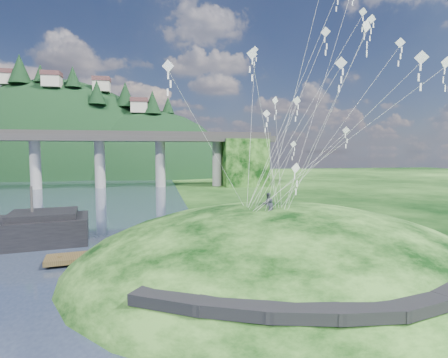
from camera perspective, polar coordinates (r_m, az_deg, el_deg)
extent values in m
plane|color=black|center=(27.17, -6.11, -16.02)|extent=(320.00, 320.00, 0.00)
ellipsoid|color=black|center=(31.18, 9.02, -16.24)|extent=(36.00, 32.00, 13.00)
cube|color=black|center=(18.92, -8.75, -18.85)|extent=(4.32, 3.62, 0.71)
cube|color=black|center=(17.75, 1.84, -20.21)|extent=(4.10, 2.97, 0.61)
cube|color=black|center=(17.76, 12.74, -20.34)|extent=(3.85, 2.37, 0.62)
cube|color=black|center=(18.75, 22.26, -19.33)|extent=(3.62, 1.83, 0.66)
cube|color=black|center=(20.59, 29.28, -17.34)|extent=(3.82, 2.27, 0.68)
cylinder|color=gray|center=(99.99, -28.43, 2.22)|extent=(2.60, 2.60, 13.00)
cylinder|color=gray|center=(96.49, -19.61, 2.43)|extent=(2.60, 2.60, 13.00)
cylinder|color=gray|center=(95.42, -10.36, 2.60)|extent=(2.60, 2.60, 13.00)
cylinder|color=gray|center=(96.85, -1.14, 2.70)|extent=(2.60, 2.60, 13.00)
cube|color=black|center=(98.41, 3.17, 2.72)|extent=(12.00, 11.00, 13.00)
ellipsoid|color=black|center=(156.81, -24.95, -1.62)|extent=(96.00, 68.00, 88.00)
ellipsoid|color=black|center=(144.72, -12.08, -3.37)|extent=(76.00, 56.00, 72.00)
cone|color=black|center=(150.88, -30.39, 15.24)|extent=(8.01, 8.01, 10.54)
cone|color=black|center=(148.01, -27.79, 15.02)|extent=(4.97, 4.97, 6.54)
cone|color=black|center=(143.10, -23.46, 15.06)|extent=(5.83, 5.83, 7.67)
cone|color=black|center=(135.65, -20.04, 13.15)|extent=(6.47, 6.47, 8.51)
cone|color=black|center=(141.48, -15.81, 13.14)|extent=(7.13, 7.13, 9.38)
cone|color=black|center=(135.65, -11.60, 12.17)|extent=(6.56, 6.56, 8.63)
cone|color=black|center=(141.26, -9.14, 11.81)|extent=(4.88, 4.88, 6.42)
cube|color=beige|center=(155.09, -31.75, 13.65)|extent=(6.00, 5.00, 4.00)
cube|color=#512E2E|center=(155.58, -31.79, 14.63)|extent=(6.40, 5.40, 1.60)
cube|color=beige|center=(142.22, -26.29, 14.05)|extent=(6.00, 5.00, 4.00)
cube|color=#512E2E|center=(142.72, -26.32, 15.12)|extent=(6.40, 5.40, 1.60)
cube|color=beige|center=(144.88, -19.34, 14.03)|extent=(6.00, 5.00, 4.00)
cube|color=#512E2E|center=(145.36, -19.36, 15.08)|extent=(6.40, 5.40, 1.60)
cube|color=beige|center=(136.48, -13.68, 11.24)|extent=(6.00, 5.00, 4.00)
cube|color=#512E2E|center=(136.83, -13.70, 12.37)|extent=(6.40, 5.40, 1.60)
cube|color=black|center=(40.64, -27.35, -5.16)|extent=(7.10, 6.23, 0.63)
cylinder|color=#2D2B2B|center=(40.59, -28.90, -3.28)|extent=(0.25, 0.25, 3.16)
cube|color=#392C17|center=(33.12, -13.18, -11.39)|extent=(16.10, 5.12, 0.40)
cylinder|color=#392C17|center=(33.08, -25.24, -12.24)|extent=(0.34, 0.34, 1.14)
cylinder|color=#392C17|center=(32.96, -19.19, -12.12)|extent=(0.34, 0.34, 1.14)
cylinder|color=#392C17|center=(33.20, -13.17, -11.87)|extent=(0.34, 0.34, 1.14)
cylinder|color=#392C17|center=(33.78, -7.32, -11.50)|extent=(0.34, 0.34, 1.14)
cylinder|color=#392C17|center=(34.68, -1.73, -11.04)|extent=(0.34, 0.34, 1.14)
imported|color=#262833|center=(27.55, 7.56, -3.18)|extent=(0.73, 0.56, 1.79)
imported|color=#262833|center=(30.43, 7.19, -2.25)|extent=(1.09, 0.92, 1.97)
cube|color=white|center=(37.99, 18.05, 25.65)|extent=(0.10, 0.07, 0.46)
cube|color=white|center=(37.79, 18.02, 24.86)|extent=(0.10, 0.07, 0.46)
cube|color=white|center=(34.78, 19.31, 7.52)|extent=(0.60, 0.42, 0.68)
cube|color=white|center=(34.75, 19.29, 6.71)|extent=(0.09, 0.05, 0.40)
cube|color=white|center=(34.74, 19.26, 5.90)|extent=(0.09, 0.05, 0.40)
cube|color=white|center=(34.73, 19.24, 5.09)|extent=(0.09, 0.05, 0.40)
cube|color=white|center=(26.47, 18.57, 17.52)|extent=(0.69, 0.52, 0.82)
cube|color=white|center=(26.34, 18.53, 16.29)|extent=(0.11, 0.06, 0.48)
cube|color=white|center=(26.23, 18.50, 15.04)|extent=(0.11, 0.06, 0.48)
cube|color=white|center=(26.13, 18.47, 13.78)|extent=(0.11, 0.06, 0.48)
cube|color=white|center=(35.72, 11.81, 12.42)|extent=(0.84, 0.31, 0.81)
cube|color=white|center=(35.64, 11.79, 11.47)|extent=(0.11, 0.06, 0.49)
cube|color=white|center=(35.57, 11.77, 10.52)|extent=(0.11, 0.06, 0.49)
cube|color=white|center=(35.51, 11.76, 9.56)|extent=(0.11, 0.06, 0.49)
cube|color=white|center=(36.62, 5.09, 20.31)|extent=(0.60, 0.33, 0.65)
cube|color=white|center=(36.49, 5.08, 19.60)|extent=(0.09, 0.03, 0.38)
cube|color=white|center=(36.37, 5.08, 18.89)|extent=(0.09, 0.03, 0.38)
cube|color=white|center=(36.26, 5.07, 18.17)|extent=(0.09, 0.03, 0.38)
cube|color=white|center=(38.87, 21.74, 24.01)|extent=(0.78, 0.29, 0.76)
cube|color=white|center=(38.69, 21.72, 23.24)|extent=(0.10, 0.03, 0.45)
cube|color=white|center=(38.51, 21.69, 22.46)|extent=(0.10, 0.03, 0.45)
cube|color=white|center=(38.34, 21.67, 21.67)|extent=(0.10, 0.03, 0.45)
cube|color=white|center=(33.16, 16.27, 22.06)|extent=(0.69, 0.53, 0.82)
cube|color=white|center=(32.98, 16.24, 21.09)|extent=(0.11, 0.06, 0.48)
cube|color=white|center=(32.82, 16.22, 20.11)|extent=(0.11, 0.06, 0.48)
cube|color=white|center=(32.66, 16.20, 19.12)|extent=(0.11, 0.06, 0.48)
cube|color=white|center=(37.44, 8.35, 12.57)|extent=(0.77, 0.40, 0.82)
cube|color=white|center=(37.36, 8.34, 11.67)|extent=(0.10, 0.08, 0.48)
cube|color=white|center=(37.29, 8.33, 10.77)|extent=(0.10, 0.08, 0.48)
cube|color=white|center=(37.23, 8.32, 9.87)|extent=(0.10, 0.08, 0.48)
cube|color=white|center=(28.26, 22.24, 22.11)|extent=(0.85, 0.35, 0.88)
cube|color=white|center=(28.08, 22.20, 20.89)|extent=(0.11, 0.08, 0.51)
cube|color=white|center=(27.90, 22.16, 19.66)|extent=(0.11, 0.08, 0.51)
cube|color=white|center=(27.74, 22.12, 18.40)|extent=(0.11, 0.08, 0.51)
cube|color=white|center=(23.17, -9.13, 17.75)|extent=(0.75, 0.27, 0.77)
cube|color=white|center=(23.05, -9.11, 16.42)|extent=(0.10, 0.03, 0.45)
cube|color=white|center=(22.94, -9.09, 15.09)|extent=(0.10, 0.03, 0.45)
cube|color=white|center=(22.85, -9.07, 13.74)|extent=(0.10, 0.03, 0.45)
cube|color=white|center=(42.04, 20.18, 25.23)|extent=(0.11, 0.04, 0.47)
cube|color=white|center=(23.39, 4.59, 19.71)|extent=(0.69, 0.26, 0.66)
cube|color=white|center=(23.27, 4.58, 18.55)|extent=(0.09, 0.04, 0.40)
cube|color=white|center=(23.15, 4.58, 17.38)|extent=(0.09, 0.04, 0.40)
cube|color=white|center=(23.05, 4.57, 16.20)|extent=(0.09, 0.04, 0.40)
cube|color=white|center=(36.17, 11.26, 5.59)|extent=(0.67, 0.22, 0.65)
cube|color=white|center=(36.16, 11.25, 4.84)|extent=(0.09, 0.05, 0.39)
cube|color=white|center=(36.16, 11.24, 4.08)|extent=(0.09, 0.05, 0.39)
cube|color=white|center=(36.16, 11.23, 3.33)|extent=(0.09, 0.05, 0.39)
cube|color=white|center=(35.81, 6.95, 10.56)|extent=(0.79, 0.18, 0.78)
cube|color=white|center=(35.75, 6.94, 9.67)|extent=(0.10, 0.02, 0.46)
cube|color=white|center=(35.70, 6.93, 8.77)|extent=(0.10, 0.02, 0.46)
cube|color=white|center=(35.67, 6.92, 7.88)|extent=(0.10, 0.02, 0.46)
cube|color=white|center=(34.01, 26.83, 19.26)|extent=(0.77, 0.32, 0.80)
cube|color=white|center=(33.87, 26.79, 18.33)|extent=(0.11, 0.04, 0.47)
cube|color=white|center=(33.73, 26.75, 17.39)|extent=(0.11, 0.04, 0.47)
cube|color=white|center=(33.60, 26.72, 16.45)|extent=(0.11, 0.04, 0.47)
cube|color=white|center=(28.61, 32.50, 15.73)|extent=(0.78, 0.24, 0.77)
cube|color=white|center=(28.50, 32.46, 14.64)|extent=(0.10, 0.05, 0.45)
cube|color=white|center=(28.40, 32.41, 13.55)|extent=(0.10, 0.05, 0.45)
cube|color=white|center=(28.31, 32.36, 12.45)|extent=(0.10, 0.05, 0.45)
cube|color=white|center=(32.58, 22.96, 22.92)|extent=(0.70, 0.21, 0.69)
cube|color=white|center=(32.42, 22.93, 22.09)|extent=(0.09, 0.03, 0.41)
cube|color=white|center=(32.27, 22.90, 21.25)|extent=(0.09, 0.03, 0.41)
cube|color=white|center=(32.13, 22.87, 20.40)|extent=(0.09, 0.03, 0.41)
cube|color=white|center=(26.83, 29.56, 16.88)|extent=(0.75, 0.51, 0.86)
cube|color=white|center=(26.70, 29.51, 15.60)|extent=(0.11, 0.06, 0.50)
cube|color=white|center=(26.58, 29.45, 14.31)|extent=(0.11, 0.06, 0.50)
cube|color=white|center=(26.47, 29.40, 13.00)|extent=(0.11, 0.06, 0.50)
cube|color=white|center=(28.17, 11.65, 1.75)|extent=(0.84, 0.34, 0.87)
cube|color=white|center=(28.20, 11.63, 0.48)|extent=(0.11, 0.08, 0.51)
cube|color=white|center=(28.25, 11.61, -0.78)|extent=(0.11, 0.08, 0.51)
cube|color=white|center=(28.31, 11.59, -2.03)|extent=(0.11, 0.08, 0.51)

